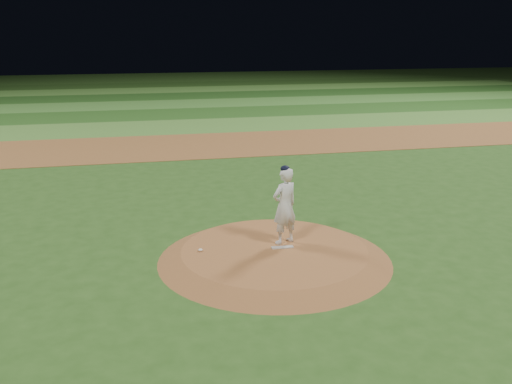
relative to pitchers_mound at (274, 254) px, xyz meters
name	(u,v)px	position (x,y,z in m)	size (l,w,h in m)	color
ground	(274,259)	(0.00, 0.00, -0.12)	(120.00, 120.00, 0.00)	#274D19
infield_dirt_band	(200,145)	(0.00, 14.00, -0.12)	(70.00, 6.00, 0.02)	brown
outfield_stripe_0	(187,126)	(0.00, 19.50, -0.12)	(70.00, 5.00, 0.02)	#447B2C
outfield_stripe_1	(179,114)	(0.00, 24.50, -0.12)	(70.00, 5.00, 0.02)	#224F19
outfield_stripe_2	(173,104)	(0.00, 29.50, -0.12)	(70.00, 5.00, 0.02)	#3C782B
outfield_stripe_3	(168,96)	(0.00, 34.50, -0.12)	(70.00, 5.00, 0.02)	#1E4817
outfield_stripe_4	(164,90)	(0.00, 39.50, -0.12)	(70.00, 5.00, 0.02)	#427A2C
outfield_stripe_5	(160,85)	(0.00, 44.50, -0.12)	(70.00, 5.00, 0.02)	#204315
pitchers_mound	(274,254)	(0.00, 0.00, 0.00)	(5.50, 5.50, 0.25)	brown
pitching_rubber	(282,247)	(0.21, 0.06, 0.14)	(0.52, 0.13, 0.03)	beige
rosin_bag	(200,250)	(-1.72, 0.28, 0.15)	(0.11, 0.11, 0.06)	silver
pitcher_on_mound	(285,205)	(0.34, 0.38, 1.07)	(0.81, 0.69, 1.93)	silver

